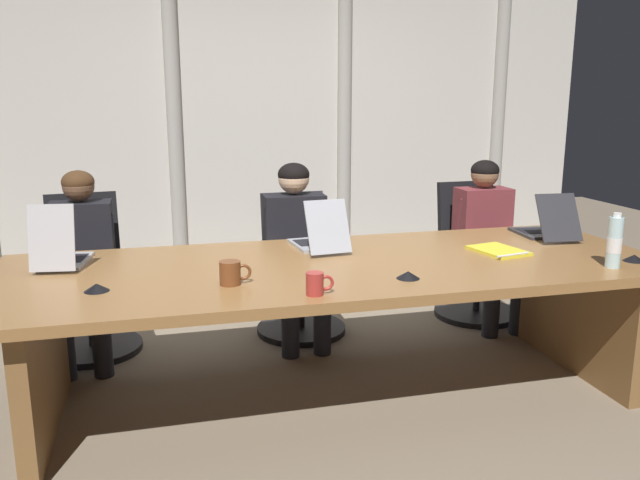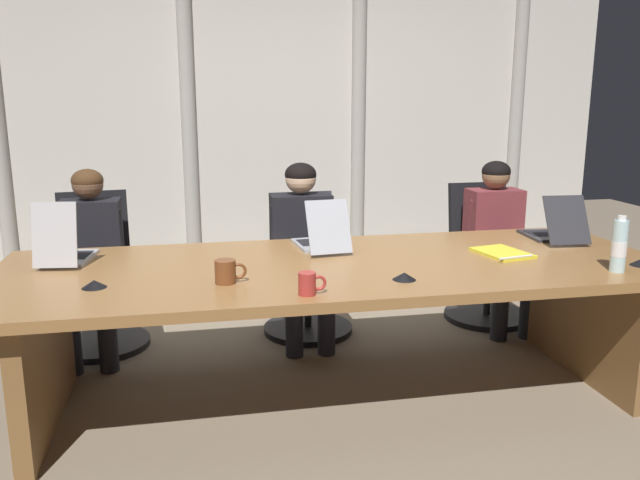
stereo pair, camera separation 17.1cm
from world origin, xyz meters
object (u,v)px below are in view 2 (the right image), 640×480
(office_chair_center, at_px, (485,269))
(person_left_end, at_px, (91,253))
(conference_mic_middle, at_px, (94,284))
(spiral_notepad, at_px, (503,253))
(coffee_mug_near, at_px, (226,272))
(laptop_left_mid, at_px, (321,239))
(water_bottle_primary, at_px, (619,246))
(person_center, at_px, (498,234))
(coffee_mug_far, at_px, (308,284))
(office_chair_left_end, at_px, (98,290))
(conference_mic_left_side, at_px, (404,276))
(laptop_left_end, at_px, (65,251))
(office_chair_left_mid, at_px, (306,280))
(laptop_center, at_px, (553,230))
(person_left_mid, at_px, (303,241))

(office_chair_center, distance_m, person_left_end, 2.68)
(conference_mic_middle, bearing_deg, spiral_notepad, 5.60)
(coffee_mug_near, height_order, spiral_notepad, coffee_mug_near)
(office_chair_center, distance_m, spiral_notepad, 1.18)
(laptop_left_mid, height_order, coffee_mug_near, laptop_left_mid)
(water_bottle_primary, relative_size, coffee_mug_near, 1.89)
(laptop_left_mid, distance_m, person_center, 1.46)
(office_chair_center, bearing_deg, water_bottle_primary, -2.95)
(office_chair_center, height_order, coffee_mug_near, office_chair_center)
(coffee_mug_far, distance_m, spiral_notepad, 1.25)
(coffee_mug_far, height_order, conference_mic_middle, coffee_mug_far)
(laptop_left_mid, bearing_deg, office_chair_left_end, 56.24)
(coffee_mug_far, xyz_separation_m, conference_mic_middle, (-0.91, 0.29, -0.03))
(water_bottle_primary, xyz_separation_m, conference_mic_left_side, (-1.06, 0.07, -0.11))
(coffee_mug_far, bearing_deg, spiral_notepad, 23.10)
(laptop_left_mid, distance_m, conference_mic_left_side, 0.73)
(person_left_end, bearing_deg, office_chair_left_end, 179.48)
(laptop_left_mid, distance_m, coffee_mug_near, 0.80)
(laptop_left_end, xyz_separation_m, office_chair_left_mid, (1.38, 0.75, -0.45))
(office_chair_left_mid, bearing_deg, coffee_mug_far, -11.03)
(laptop_center, xyz_separation_m, office_chair_left_end, (-2.70, 0.75, -0.43))
(office_chair_left_end, distance_m, coffee_mug_far, 1.92)
(coffee_mug_far, relative_size, conference_mic_left_side, 1.12)
(office_chair_left_end, xyz_separation_m, person_left_end, (-0.00, -0.17, 0.28))
(person_left_end, distance_m, water_bottle_primary, 2.93)
(person_left_end, distance_m, conference_mic_middle, 1.09)
(person_left_mid, relative_size, person_center, 1.01)
(person_left_end, xyz_separation_m, person_center, (2.66, 0.00, 0.00))
(coffee_mug_far, bearing_deg, conference_mic_left_side, 15.73)
(conference_mic_middle, bearing_deg, laptop_left_end, 112.48)
(coffee_mug_far, bearing_deg, office_chair_left_mid, 80.06)
(office_chair_left_mid, height_order, spiral_notepad, office_chair_left_mid)
(laptop_left_mid, xyz_separation_m, conference_mic_middle, (-1.13, -0.53, -0.04))
(conference_mic_middle, distance_m, spiral_notepad, 2.08)
(person_left_end, distance_m, person_left_mid, 1.30)
(coffee_mug_far, relative_size, conference_mic_middle, 1.12)
(office_chair_left_end, relative_size, coffee_mug_far, 7.89)
(office_chair_center, relative_size, conference_mic_middle, 8.71)
(person_left_end, bearing_deg, water_bottle_primary, 63.82)
(person_left_mid, relative_size, water_bottle_primary, 4.19)
(laptop_left_end, height_order, office_chair_left_end, laptop_left_end)
(office_chair_center, distance_m, conference_mic_left_side, 1.82)
(person_left_mid, relative_size, conference_mic_left_side, 10.47)
(person_left_mid, height_order, person_center, person_left_mid)
(laptop_left_end, bearing_deg, person_left_end, 4.99)
(laptop_left_end, relative_size, water_bottle_primary, 1.55)
(coffee_mug_near, distance_m, conference_mic_left_side, 0.82)
(laptop_left_end, distance_m, person_left_end, 0.61)
(conference_mic_left_side, bearing_deg, office_chair_left_end, 138.24)
(laptop_left_end, relative_size, office_chair_left_mid, 0.46)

